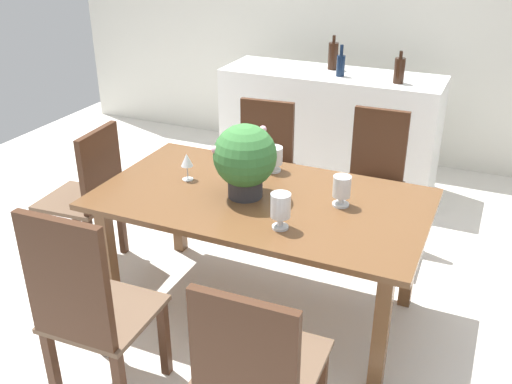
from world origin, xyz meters
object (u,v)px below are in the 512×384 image
object	(u,v)px
wine_bottle_clear	(399,70)
flower_centerpiece	(245,158)
crystal_vase_left	(273,157)
crystal_vase_right	(281,207)
wine_bottle_green	(333,56)
chair_head_end	(90,192)
chair_far_left	(263,158)
dining_table	(261,211)
crystal_vase_center_near	(342,188)
kitchen_counter	(329,130)
wine_glass	(187,161)
chair_near_right	(255,367)
wine_bottle_dark	(341,65)
chair_near_left	(87,306)
chair_far_right	(374,175)

from	to	relation	value
wine_bottle_clear	flower_centerpiece	bearing A→B (deg)	-103.81
flower_centerpiece	crystal_vase_left	xyz separation A→B (m)	(0.01, 0.38, -0.13)
crystal_vase_right	wine_bottle_green	xyz separation A→B (m)	(-0.45, 2.28, 0.23)
wine_bottle_clear	chair_head_end	bearing A→B (deg)	-131.31
chair_far_left	crystal_vase_right	size ratio (longest dim) A/B	5.01
dining_table	crystal_vase_center_near	world-z (taller)	crystal_vase_center_near
chair_head_end	kitchen_counter	bearing A→B (deg)	147.82
flower_centerpiece	wine_glass	world-z (taller)	flower_centerpiece
chair_near_right	wine_bottle_dark	size ratio (longest dim) A/B	3.76
chair_near_left	chair_far_right	world-z (taller)	chair_near_left
crystal_vase_right	wine_glass	xyz separation A→B (m)	(-0.70, 0.32, 0.00)
dining_table	chair_far_right	xyz separation A→B (m)	(0.40, 0.99, -0.12)
chair_far_left	chair_near_right	xyz separation A→B (m)	(0.82, -1.98, -0.00)
chair_near_left	chair_near_right	bearing A→B (deg)	178.79
crystal_vase_left	crystal_vase_center_near	size ratio (longest dim) A/B	0.90
chair_near_left	crystal_vase_right	xyz separation A→B (m)	(0.62, 0.72, 0.28)
dining_table	wine_glass	world-z (taller)	wine_glass
kitchen_counter	wine_bottle_dark	distance (m)	0.59
chair_far_right	wine_glass	xyz separation A→B (m)	(-0.88, -0.96, 0.33)
dining_table	chair_head_end	world-z (taller)	chair_head_end
chair_far_left	kitchen_counter	xyz separation A→B (m)	(0.22, 0.89, -0.04)
wine_bottle_dark	chair_near_right	bearing A→B (deg)	-79.71
kitchen_counter	chair_head_end	bearing A→B (deg)	-118.27
chair_near_left	chair_head_end	world-z (taller)	chair_near_left
wine_glass	kitchen_counter	distance (m)	1.91
flower_centerpiece	crystal_vase_right	xyz separation A→B (m)	(0.31, -0.25, -0.11)
wine_bottle_clear	crystal_vase_right	bearing A→B (deg)	-93.81
chair_head_end	wine_bottle_clear	distance (m)	2.42
chair_near_left	wine_bottle_green	bearing A→B (deg)	-95.29
chair_near_left	crystal_vase_left	size ratio (longest dim) A/B	7.00
crystal_vase_center_near	kitchen_counter	bearing A→B (deg)	108.87
chair_far_right	kitchen_counter	size ratio (longest dim) A/B	0.54
dining_table	wine_bottle_clear	xyz separation A→B (m)	(0.36, 1.78, 0.42)
chair_near_left	crystal_vase_right	size ratio (longest dim) A/B	5.70
crystal_vase_center_near	wine_glass	distance (m)	0.91
chair_near_left	wine_bottle_green	distance (m)	3.05
crystal_vase_left	crystal_vase_right	distance (m)	0.70
wine_bottle_dark	crystal_vase_right	bearing A→B (deg)	-81.14
dining_table	chair_far_right	world-z (taller)	chair_far_right
wine_bottle_dark	wine_bottle_clear	bearing A→B (deg)	-2.80
chair_near_left	crystal_vase_center_near	xyz separation A→B (m)	(0.83, 1.08, 0.26)
chair_far_right	crystal_vase_left	bearing A→B (deg)	-127.89
chair_near_left	crystal_vase_left	distance (m)	1.42
chair_near_left	crystal_vase_left	bearing A→B (deg)	-105.38
dining_table	chair_far_left	distance (m)	1.08
dining_table	crystal_vase_right	xyz separation A→B (m)	(0.22, -0.28, 0.20)
crystal_vase_center_near	crystal_vase_right	size ratio (longest dim) A/B	0.90
wine_bottle_dark	wine_bottle_clear	size ratio (longest dim) A/B	1.01
kitchen_counter	wine_bottle_green	bearing A→B (deg)	105.83
flower_centerpiece	chair_far_right	bearing A→B (deg)	64.59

